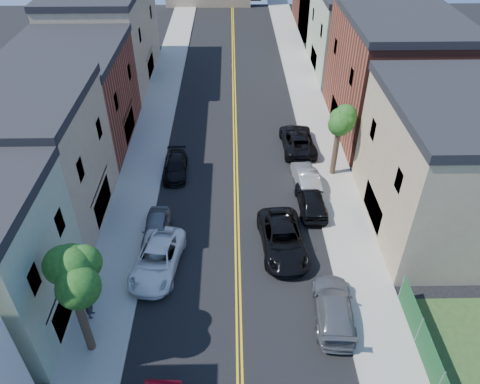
{
  "coord_description": "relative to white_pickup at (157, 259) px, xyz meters",
  "views": [
    {
      "loc": [
        -0.24,
        -0.51,
        21.58
      ],
      "look_at": [
        0.25,
        25.1,
        2.0
      ],
      "focal_mm": 34.16,
      "sensor_mm": 36.0,
      "label": 1
    }
  ],
  "objects": [
    {
      "name": "white_pickup",
      "position": [
        0.0,
        0.0,
        0.0
      ],
      "size": [
        3.41,
        6.05,
        1.6
      ],
      "primitive_type": "imported",
      "rotation": [
        0.0,
        0.0,
        -0.14
      ],
      "color": "white",
      "rests_on": "ground"
    },
    {
      "name": "pedestrian_left",
      "position": [
        -3.33,
        -3.71,
        0.31
      ],
      "size": [
        0.47,
        0.7,
        1.91
      ],
      "primitive_type": "imported",
      "rotation": [
        0.0,
        0.0,
        1.56
      ],
      "color": "#27272F",
      "rests_on": "sidewalk_left"
    },
    {
      "name": "curb_left",
      "position": [
        -1.09,
        20.21,
        -0.72
      ],
      "size": [
        0.3,
        100.0,
        0.15
      ],
      "primitive_type": "cube",
      "color": "gray",
      "rests_on": "ground"
    },
    {
      "name": "bldg_left_brick",
      "position": [
        -8.94,
        16.21,
        3.2
      ],
      "size": [
        9.0,
        12.0,
        8.0
      ],
      "primitive_type": "cube",
      "color": "brown",
      "rests_on": "ground"
    },
    {
      "name": "grey_car_right",
      "position": [
        10.43,
        -3.94,
        -0.02
      ],
      "size": [
        2.61,
        5.5,
        1.55
      ],
      "primitive_type": "imported",
      "rotation": [
        0.0,
        0.0,
        3.06
      ],
      "color": "#53565A",
      "rests_on": "ground"
    },
    {
      "name": "bldg_left_tan_near",
      "position": [
        -8.94,
        5.21,
        3.7
      ],
      "size": [
        9.0,
        10.0,
        9.0
      ],
      "primitive_type": "cube",
      "color": "#998466",
      "rests_on": "ground"
    },
    {
      "name": "bldg_right_palegrn",
      "position": [
        19.06,
        32.21,
        3.45
      ],
      "size": [
        9.0,
        12.0,
        8.5
      ],
      "primitive_type": "cube",
      "color": "gray",
      "rests_on": "ground"
    },
    {
      "name": "black_suv_lane",
      "position": [
        8.06,
        1.62,
        0.05
      ],
      "size": [
        3.27,
        6.32,
        1.7
      ],
      "primitive_type": "imported",
      "rotation": [
        0.0,
        0.0,
        0.07
      ],
      "color": "black",
      "rests_on": "ground"
    },
    {
      "name": "bldg_right_tan",
      "position": [
        19.06,
        4.21,
        3.7
      ],
      "size": [
        9.0,
        12.0,
        9.0
      ],
      "primitive_type": "cube",
      "color": "#998466",
      "rests_on": "ground"
    },
    {
      "name": "black_car_left",
      "position": [
        0.14,
        10.6,
        -0.15
      ],
      "size": [
        1.94,
        4.52,
        1.3
      ],
      "primitive_type": "imported",
      "rotation": [
        0.0,
        0.0,
        0.03
      ],
      "color": "black",
      "rests_on": "ground"
    },
    {
      "name": "tree_right_far",
      "position": [
        12.98,
        10.22,
        4.96
      ],
      "size": [
        4.4,
        4.4,
        8.03
      ],
      "color": "#3A2E1D",
      "rests_on": "sidewalk_right"
    },
    {
      "name": "grey_car_left",
      "position": [
        -0.44,
        2.92,
        -0.06
      ],
      "size": [
        1.75,
        4.32,
        1.47
      ],
      "primitive_type": "imported",
      "rotation": [
        0.0,
        0.0,
        0.0
      ],
      "color": "slate",
      "rests_on": "ground"
    },
    {
      "name": "curb_right",
      "position": [
        11.21,
        20.21,
        -0.72
      ],
      "size": [
        0.3,
        100.0,
        0.15
      ],
      "primitive_type": "cube",
      "color": "gray",
      "rests_on": "ground"
    },
    {
      "name": "sidewalk_right",
      "position": [
        12.96,
        20.21,
        -0.72
      ],
      "size": [
        3.2,
        100.0,
        0.15
      ],
      "primitive_type": "cube",
      "color": "gray",
      "rests_on": "ground"
    },
    {
      "name": "silver_car_right",
      "position": [
        10.56,
        8.7,
        -0.05
      ],
      "size": [
        2.0,
        4.67,
        1.5
      ],
      "primitive_type": "imported",
      "rotation": [
        0.0,
        0.0,
        3.24
      ],
      "color": "#979B9E",
      "rests_on": "ground"
    },
    {
      "name": "tree_left_mid",
      "position": [
        -2.82,
        -5.78,
        5.79
      ],
      "size": [
        5.2,
        5.2,
        9.29
      ],
      "color": "#3A2E1D",
      "rests_on": "sidewalk_left"
    },
    {
      "name": "sidewalk_left",
      "position": [
        -2.84,
        20.21,
        -0.72
      ],
      "size": [
        3.2,
        100.0,
        0.15
      ],
      "primitive_type": "cube",
      "color": "gray",
      "rests_on": "ground"
    },
    {
      "name": "bldg_right_brick",
      "position": [
        19.06,
        18.21,
        4.2
      ],
      "size": [
        9.0,
        14.0,
        10.0
      ],
      "primitive_type": "cube",
      "color": "brown",
      "rests_on": "ground"
    },
    {
      "name": "black_car_right",
      "position": [
        10.56,
        5.84,
        0.02
      ],
      "size": [
        2.05,
        4.87,
        1.65
      ],
      "primitive_type": "imported",
      "rotation": [
        0.0,
        0.0,
        3.16
      ],
      "color": "black",
      "rests_on": "ground"
    },
    {
      "name": "dark_car_right_far",
      "position": [
        10.56,
        14.35,
        0.02
      ],
      "size": [
        2.93,
        6.02,
        1.65
      ],
      "primitive_type": "imported",
      "rotation": [
        0.0,
        0.0,
        3.18
      ],
      "color": "black",
      "rests_on": "ground"
    },
    {
      "name": "bldg_left_tan_far",
      "position": [
        -8.94,
        30.21,
        3.95
      ],
      "size": [
        9.0,
        16.0,
        9.5
      ],
      "primitive_type": "cube",
      "color": "#998466",
      "rests_on": "ground"
    }
  ]
}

